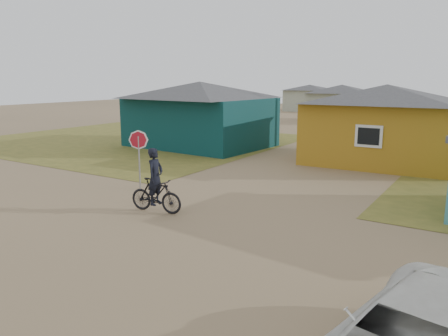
{
  "coord_description": "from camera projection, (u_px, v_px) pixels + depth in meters",
  "views": [
    {
      "loc": [
        7.35,
        -8.84,
        4.18
      ],
      "look_at": [
        -0.12,
        3.0,
        1.3
      ],
      "focal_mm": 35.0,
      "sensor_mm": 36.0,
      "label": 1
    }
  ],
  "objects": [
    {
      "name": "ground",
      "position": [
        170.0,
        233.0,
        12.01
      ],
      "size": [
        120.0,
        120.0,
        0.0
      ],
      "primitive_type": "plane",
      "color": "#907553"
    },
    {
      "name": "grass_nw",
      "position": [
        131.0,
        140.0,
        30.09
      ],
      "size": [
        20.0,
        18.0,
        0.0
      ],
      "primitive_type": "cube",
      "color": "olive",
      "rests_on": "ground"
    },
    {
      "name": "house_teal",
      "position": [
        200.0,
        113.0,
        27.22
      ],
      "size": [
        8.93,
        7.08,
        4.0
      ],
      "color": "#093032",
      "rests_on": "ground"
    },
    {
      "name": "house_yellow",
      "position": [
        385.0,
        123.0,
        21.9
      ],
      "size": [
        7.72,
        6.76,
        3.9
      ],
      "color": "#A9781A",
      "rests_on": "ground"
    },
    {
      "name": "house_pale_west",
      "position": [
        341.0,
        103.0,
        42.94
      ],
      "size": [
        7.04,
        6.15,
        3.6
      ],
      "color": "#A3A991",
      "rests_on": "ground"
    },
    {
      "name": "house_pale_north",
      "position": [
        309.0,
        97.0,
        57.09
      ],
      "size": [
        6.28,
        5.81,
        3.4
      ],
      "color": "#A3A991",
      "rests_on": "ground"
    },
    {
      "name": "stop_sign",
      "position": [
        139.0,
        146.0,
        16.53
      ],
      "size": [
        0.74,
        0.16,
        2.27
      ],
      "color": "gray",
      "rests_on": "ground"
    },
    {
      "name": "cyclist",
      "position": [
        156.0,
        189.0,
        13.77
      ],
      "size": [
        1.88,
        0.77,
        2.06
      ],
      "color": "black",
      "rests_on": "ground"
    }
  ]
}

